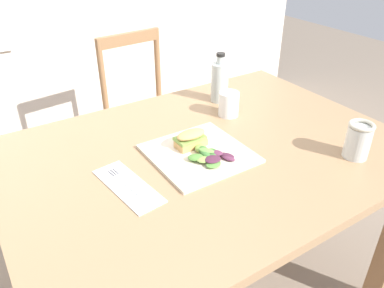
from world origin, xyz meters
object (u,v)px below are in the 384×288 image
(fork_on_napkin, at_px, (124,182))
(plate_lunch, at_px, (199,153))
(bottle_cold_brew, at_px, (220,84))
(mason_jar_iced_tea, at_px, (358,142))
(sandwich_half_front, at_px, (191,138))
(cup_extra_side, at_px, (229,104))
(dining_table, at_px, (207,179))
(chair_wooden_far, at_px, (147,115))

(fork_on_napkin, bearing_deg, plate_lunch, 2.74)
(plate_lunch, bearing_deg, bottle_cold_brew, 45.07)
(bottle_cold_brew, relative_size, mason_jar_iced_tea, 1.70)
(bottle_cold_brew, bearing_deg, sandwich_half_front, -139.72)
(cup_extra_side, bearing_deg, dining_table, -141.73)
(mason_jar_iced_tea, bearing_deg, bottle_cold_brew, 100.81)
(sandwich_half_front, bearing_deg, chair_wooden_far, 73.90)
(dining_table, xyz_separation_m, chair_wooden_far, (0.19, 0.86, -0.17))
(dining_table, bearing_deg, cup_extra_side, 38.27)
(chair_wooden_far, height_order, plate_lunch, chair_wooden_far)
(sandwich_half_front, bearing_deg, fork_on_napkin, -167.43)
(fork_on_napkin, bearing_deg, mason_jar_iced_tea, -21.23)
(bottle_cold_brew, bearing_deg, fork_on_napkin, -150.88)
(chair_wooden_far, height_order, fork_on_napkin, chair_wooden_far)
(plate_lunch, xyz_separation_m, bottle_cold_brew, (0.30, 0.30, 0.07))
(chair_wooden_far, xyz_separation_m, fork_on_napkin, (-0.50, -0.88, 0.30))
(bottle_cold_brew, height_order, cup_extra_side, bottle_cold_brew)
(plate_lunch, height_order, cup_extra_side, cup_extra_side)
(plate_lunch, distance_m, bottle_cold_brew, 0.43)
(dining_table, relative_size, fork_on_napkin, 6.94)
(mason_jar_iced_tea, bearing_deg, chair_wooden_far, 98.52)
(dining_table, relative_size, bottle_cold_brew, 6.47)
(plate_lunch, height_order, sandwich_half_front, sandwich_half_front)
(bottle_cold_brew, xyz_separation_m, cup_extra_side, (-0.05, -0.13, -0.03))
(mason_jar_iced_tea, bearing_deg, cup_extra_side, 109.46)
(fork_on_napkin, distance_m, cup_extra_side, 0.55)
(plate_lunch, bearing_deg, mason_jar_iced_tea, -33.74)
(sandwich_half_front, relative_size, fork_on_napkin, 0.56)
(fork_on_napkin, bearing_deg, bottle_cold_brew, 29.12)
(dining_table, distance_m, sandwich_half_front, 0.17)
(sandwich_half_front, height_order, cup_extra_side, cup_extra_side)
(plate_lunch, bearing_deg, cup_extra_side, 34.80)
(mason_jar_iced_tea, bearing_deg, sandwich_half_front, 142.12)
(dining_table, bearing_deg, mason_jar_iced_tea, -37.93)
(sandwich_half_front, distance_m, fork_on_napkin, 0.27)
(chair_wooden_far, height_order, bottle_cold_brew, bottle_cold_brew)
(dining_table, xyz_separation_m, plate_lunch, (-0.04, -0.01, 0.12))
(sandwich_half_front, bearing_deg, mason_jar_iced_tea, -37.88)
(dining_table, xyz_separation_m, fork_on_napkin, (-0.31, -0.02, 0.12))
(dining_table, relative_size, sandwich_half_front, 12.35)
(bottle_cold_brew, height_order, mason_jar_iced_tea, bottle_cold_brew)
(plate_lunch, bearing_deg, sandwich_half_front, 91.09)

